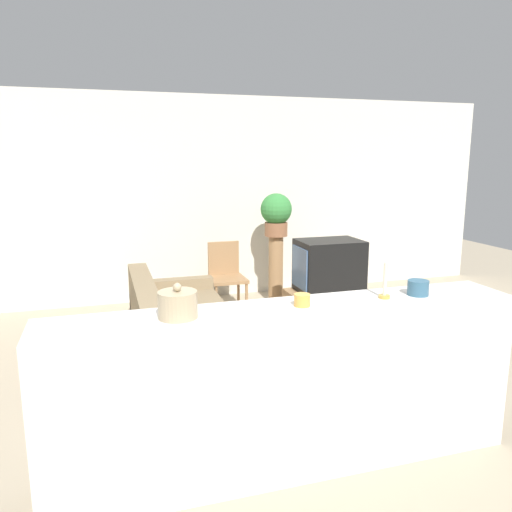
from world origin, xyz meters
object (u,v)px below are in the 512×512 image
at_px(wooden_chair, 226,273).
at_px(decorative_bowl, 178,304).
at_px(television, 329,266).
at_px(potted_plant, 276,213).
at_px(couch, 180,327).

distance_m(wooden_chair, decorative_bowl, 3.49).
height_order(television, decorative_bowl, decorative_bowl).
distance_m(television, potted_plant, 1.19).
bearing_deg(potted_plant, wooden_chair, -167.91).
bearing_deg(potted_plant, decorative_bowl, -117.57).
bearing_deg(couch, wooden_chair, 57.63).
distance_m(television, wooden_chair, 1.34).
bearing_deg(television, decorative_bowl, -130.84).
bearing_deg(couch, television, 10.26).
bearing_deg(television, wooden_chair, 137.26).
bearing_deg(potted_plant, couch, -137.34).
height_order(couch, decorative_bowl, decorative_bowl).
xyz_separation_m(couch, decorative_bowl, (-0.30, -2.05, 0.86)).
xyz_separation_m(television, wooden_chair, (-0.97, 0.90, -0.22)).
xyz_separation_m(potted_plant, decorative_bowl, (-1.78, -3.42, -0.08)).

